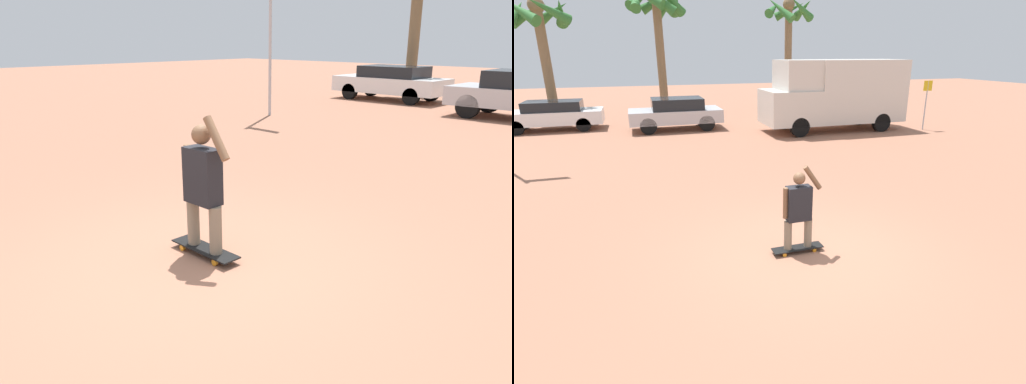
# 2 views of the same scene
# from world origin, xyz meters

# --- Properties ---
(ground_plane) EXTENTS (80.00, 80.00, 0.00)m
(ground_plane) POSITION_xyz_m (0.00, 0.00, 0.00)
(ground_plane) COLOR #A36B51
(skateboard) EXTENTS (0.93, 0.24, 0.09)m
(skateboard) POSITION_xyz_m (-0.19, 0.15, 0.07)
(skateboard) COLOR black
(skateboard) RESTS_ON ground_plane
(person_skateboarder) EXTENTS (0.70, 0.22, 1.51)m
(person_skateboarder) POSITION_xyz_m (-0.19, 0.15, 0.86)
(person_skateboarder) COLOR gray
(person_skateboarder) RESTS_ON skateboard
(parked_car_white) EXTENTS (4.28, 1.79, 1.31)m
(parked_car_white) POSITION_xyz_m (-6.27, 14.62, 0.71)
(parked_car_white) COLOR black
(parked_car_white) RESTS_ON ground_plane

